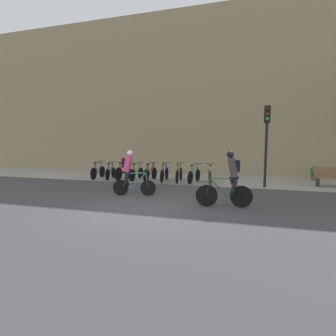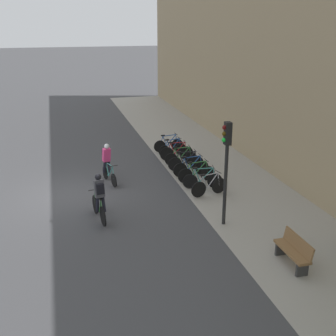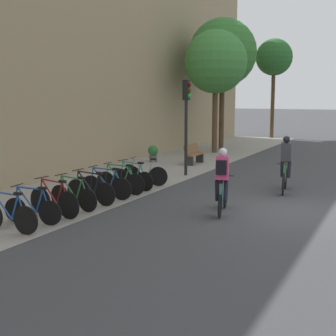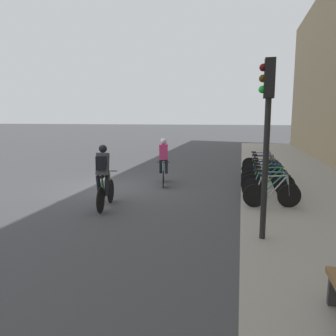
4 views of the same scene
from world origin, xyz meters
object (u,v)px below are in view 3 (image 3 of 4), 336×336
at_px(cyclist_grey, 286,162).
at_px(parked_bike_0, 8,215).
at_px(cyclist_pink, 222,179).
at_px(traffic_light_pole, 186,110).
at_px(parked_bike_7, 133,178).
at_px(bench, 194,154).
at_px(parked_bike_3, 73,196).
at_px(parked_bike_8, 145,174).
at_px(parked_bike_6, 120,181).
at_px(parked_bike_4, 91,190).
at_px(parked_bike_1, 33,208).
at_px(parked_bike_2, 54,201).
at_px(parked_bike_5, 106,185).
at_px(potted_plant, 153,153).

bearing_deg(cyclist_grey, parked_bike_0, 148.78).
xyz_separation_m(cyclist_pink, traffic_light_pole, (5.14, 3.35, 1.58)).
relative_size(parked_bike_7, bench, 1.15).
height_order(cyclist_grey, parked_bike_3, cyclist_grey).
height_order(parked_bike_0, parked_bike_8, parked_bike_8).
bearing_deg(parked_bike_8, cyclist_grey, -75.09).
distance_m(cyclist_pink, parked_bike_6, 3.93).
bearing_deg(parked_bike_8, parked_bike_3, -179.99).
distance_m(parked_bike_4, parked_bike_8, 3.13).
bearing_deg(parked_bike_8, parked_bike_7, -179.90).
xyz_separation_m(parked_bike_3, parked_bike_6, (2.35, -0.00, 0.01)).
bearing_deg(parked_bike_3, bench, 3.37).
distance_m(parked_bike_1, parked_bike_3, 1.56).
relative_size(cyclist_pink, bench, 1.20).
height_order(parked_bike_7, bench, parked_bike_7).
relative_size(cyclist_grey, parked_bike_6, 1.04).
distance_m(parked_bike_0, parked_bike_7, 5.48).
height_order(cyclist_pink, parked_bike_4, cyclist_pink).
height_order(parked_bike_2, parked_bike_5, parked_bike_2).
relative_size(cyclist_grey, parked_bike_8, 1.11).
relative_size(cyclist_pink, parked_bike_8, 1.08).
distance_m(cyclist_grey, traffic_light_pole, 4.61).
bearing_deg(parked_bike_5, parked_bike_0, 179.99).
bearing_deg(parked_bike_1, parked_bike_5, -0.01).
relative_size(parked_bike_4, potted_plant, 2.21).
bearing_deg(parked_bike_6, parked_bike_1, 180.00).
bearing_deg(parked_bike_7, cyclist_pink, -115.84).
distance_m(parked_bike_0, parked_bike_4, 3.13).
bearing_deg(bench, cyclist_pink, -151.97).
bearing_deg(parked_bike_1, parked_bike_7, -0.01).
distance_m(parked_bike_1, parked_bike_5, 3.13).
bearing_deg(parked_bike_5, parked_bike_4, -180.00).
xyz_separation_m(parked_bike_4, parked_bike_6, (1.57, 0.00, 0.00)).
distance_m(parked_bike_3, potted_plant, 9.49).
bearing_deg(cyclist_pink, parked_bike_8, 55.27).
distance_m(cyclist_grey, parked_bike_3, 6.86).
distance_m(cyclist_pink, parked_bike_5, 3.80).
bearing_deg(parked_bike_7, traffic_light_pole, -6.95).
bearing_deg(parked_bike_0, bench, 2.70).
relative_size(parked_bike_2, parked_bike_6, 0.98).
height_order(parked_bike_4, parked_bike_6, parked_bike_6).
xyz_separation_m(parked_bike_1, parked_bike_2, (0.78, 0.00, 0.03)).
xyz_separation_m(parked_bike_0, parked_bike_3, (2.35, -0.00, -0.01)).
bearing_deg(potted_plant, parked_bike_3, -164.65).
bearing_deg(potted_plant, cyclist_grey, -119.79).
bearing_deg(bench, traffic_light_pole, -161.96).
height_order(cyclist_pink, parked_bike_7, cyclist_pink).
relative_size(cyclist_grey, parked_bike_5, 1.04).
height_order(parked_bike_4, parked_bike_5, parked_bike_5).
distance_m(parked_bike_0, parked_bike_5, 3.91).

